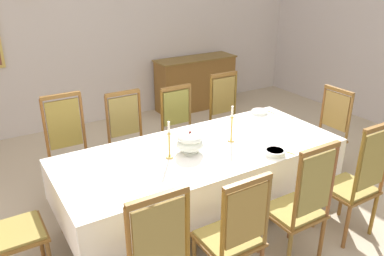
# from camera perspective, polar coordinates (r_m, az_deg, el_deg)

# --- Properties ---
(ground) EXTENTS (7.61, 6.07, 0.04)m
(ground) POSITION_cam_1_polar(r_m,az_deg,el_deg) (4.18, 0.77, -12.40)
(ground) COLOR #BAA98D
(back_wall) EXTENTS (7.61, 0.08, 3.21)m
(back_wall) POSITION_cam_1_polar(r_m,az_deg,el_deg) (6.28, -14.75, 14.96)
(back_wall) COLOR beige
(back_wall) RESTS_ON ground
(dining_table) EXTENTS (2.72, 1.13, 0.76)m
(dining_table) POSITION_cam_1_polar(r_m,az_deg,el_deg) (3.76, 1.41, -4.07)
(dining_table) COLOR brown
(dining_table) RESTS_ON ground
(tablecloth) EXTENTS (2.74, 1.15, 0.42)m
(tablecloth) POSITION_cam_1_polar(r_m,az_deg,el_deg) (3.77, 1.41, -4.55)
(tablecloth) COLOR white
(tablecloth) RESTS_ON dining_table
(chair_north_a) EXTENTS (0.44, 0.42, 1.18)m
(chair_north_a) POSITION_cam_1_polar(r_m,az_deg,el_deg) (4.27, -17.35, -3.21)
(chair_north_a) COLOR brown
(chair_north_a) RESTS_ON ground
(chair_south_b) EXTENTS (0.44, 0.42, 1.08)m
(chair_south_b) POSITION_cam_1_polar(r_m,az_deg,el_deg) (2.99, 6.09, -15.17)
(chair_south_b) COLOR brown
(chair_south_b) RESTS_ON ground
(chair_north_b) EXTENTS (0.44, 0.42, 1.10)m
(chair_north_b) POSITION_cam_1_polar(r_m,az_deg,el_deg) (4.46, -9.10, -1.71)
(chair_north_b) COLOR brown
(chair_north_b) RESTS_ON ground
(chair_south_c) EXTENTS (0.44, 0.42, 1.15)m
(chair_south_c) POSITION_cam_1_polar(r_m,az_deg,el_deg) (3.36, 15.55, -10.72)
(chair_south_c) COLOR brown
(chair_south_c) RESTS_ON ground
(chair_north_c) EXTENTS (0.44, 0.42, 1.05)m
(chair_north_c) POSITION_cam_1_polar(r_m,az_deg,el_deg) (4.73, -1.54, -0.13)
(chair_north_c) COLOR brown
(chair_north_c) RESTS_ON ground
(chair_south_d) EXTENTS (0.44, 0.42, 1.18)m
(chair_south_d) POSITION_cam_1_polar(r_m,az_deg,el_deg) (3.84, 22.91, -7.13)
(chair_south_d) COLOR brown
(chair_south_d) RESTS_ON ground
(chair_north_d) EXTENTS (0.44, 0.42, 1.12)m
(chair_north_d) POSITION_cam_1_polar(r_m,az_deg,el_deg) (5.08, 5.31, 1.71)
(chair_north_d) COLOR brown
(chair_north_d) RESTS_ON ground
(chair_head_west) EXTENTS (0.42, 0.44, 1.09)m
(chair_head_west) POSITION_cam_1_polar(r_m,az_deg,el_deg) (3.36, -25.63, -12.83)
(chair_head_west) COLOR brown
(chair_head_west) RESTS_ON ground
(chair_head_east) EXTENTS (0.42, 0.44, 1.06)m
(chair_head_east) POSITION_cam_1_polar(r_m,az_deg,el_deg) (4.91, 19.00, -0.48)
(chair_head_east) COLOR brown
(chair_head_east) RESTS_ON ground
(soup_tureen) EXTENTS (0.26, 0.26, 0.21)m
(soup_tureen) POSITION_cam_1_polar(r_m,az_deg,el_deg) (3.62, -0.29, -2.07)
(soup_tureen) COLOR white
(soup_tureen) RESTS_ON tablecloth
(candlestick_west) EXTENTS (0.07, 0.07, 0.35)m
(candlestick_west) POSITION_cam_1_polar(r_m,az_deg,el_deg) (3.50, -3.35, -2.26)
(candlestick_west) COLOR gold
(candlestick_west) RESTS_ON tablecloth
(candlestick_east) EXTENTS (0.07, 0.07, 0.37)m
(candlestick_east) POSITION_cam_1_polar(r_m,az_deg,el_deg) (3.85, 5.81, 0.13)
(candlestick_east) COLOR gold
(candlestick_east) RESTS_ON tablecloth
(bowl_near_left) EXTENTS (0.19, 0.19, 0.04)m
(bowl_near_left) POSITION_cam_1_polar(r_m,az_deg,el_deg) (4.68, 9.87, 2.40)
(bowl_near_left) COLOR white
(bowl_near_left) RESTS_ON tablecloth
(bowl_near_right) EXTENTS (0.19, 0.19, 0.05)m
(bowl_near_right) POSITION_cam_1_polar(r_m,az_deg,el_deg) (3.69, 12.02, -3.43)
(bowl_near_right) COLOR white
(bowl_near_right) RESTS_ON tablecloth
(spoon_primary) EXTENTS (0.03, 0.18, 0.01)m
(spoon_primary) POSITION_cam_1_polar(r_m,az_deg,el_deg) (4.78, 10.79, 2.58)
(spoon_primary) COLOR gold
(spoon_primary) RESTS_ON tablecloth
(spoon_secondary) EXTENTS (0.06, 0.17, 0.01)m
(spoon_secondary) POSITION_cam_1_polar(r_m,az_deg,el_deg) (3.79, 13.07, -3.14)
(spoon_secondary) COLOR gold
(spoon_secondary) RESTS_ON tablecloth
(sideboard) EXTENTS (1.44, 0.48, 0.90)m
(sideboard) POSITION_cam_1_polar(r_m,az_deg,el_deg) (6.92, 0.50, 6.58)
(sideboard) COLOR brown
(sideboard) RESTS_ON ground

